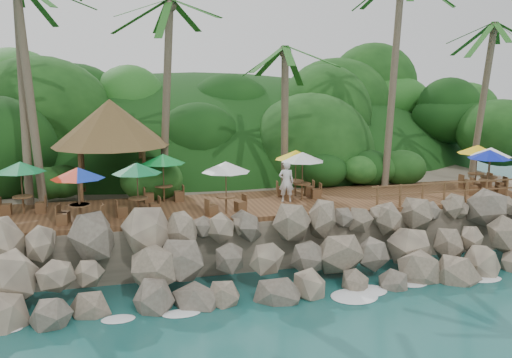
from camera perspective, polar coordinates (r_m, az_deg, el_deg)
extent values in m
plane|color=#19514F|center=(20.53, 4.44, -12.39)|extent=(140.00, 140.00, 0.00)
cube|color=gray|center=(35.10, -4.22, -0.88)|extent=(32.00, 25.20, 2.10)
ellipsoid|color=#143811|center=(42.55, -6.10, -0.32)|extent=(44.80, 28.00, 15.40)
cube|color=brown|center=(25.32, 0.00, -2.67)|extent=(26.00, 5.00, 0.20)
ellipsoid|color=white|center=(19.96, -21.87, -13.77)|extent=(1.20, 0.80, 0.06)
ellipsoid|color=white|center=(19.79, -12.98, -13.47)|extent=(1.20, 0.80, 0.06)
ellipsoid|color=white|center=(20.07, -4.18, -12.86)|extent=(1.20, 0.80, 0.06)
ellipsoid|color=white|center=(20.78, 4.16, -12.01)|extent=(1.20, 0.80, 0.06)
ellipsoid|color=white|center=(21.89, 11.74, -11.01)|extent=(1.20, 0.80, 0.06)
ellipsoid|color=white|center=(23.33, 18.44, -9.97)|extent=(1.20, 0.80, 0.06)
ellipsoid|color=white|center=(25.05, 24.26, -8.95)|extent=(1.20, 0.80, 0.06)
cylinder|color=brown|center=(26.03, -22.09, 7.92)|extent=(1.10, 1.49, 9.66)
cylinder|color=brown|center=(26.84, -22.75, 9.30)|extent=(0.58, 2.84, 10.76)
cylinder|color=brown|center=(26.97, -9.13, 7.91)|extent=(1.02, 1.08, 9.02)
ellipsoid|color=#23601E|center=(27.14, -9.42, 17.46)|extent=(6.00, 6.00, 2.40)
cylinder|color=brown|center=(27.87, 2.95, 6.03)|extent=(0.57, 0.65, 7.00)
ellipsoid|color=#23601E|center=(27.81, 3.02, 13.23)|extent=(6.00, 6.00, 2.40)
cylinder|color=brown|center=(29.84, 13.84, 9.78)|extent=(1.62, 1.71, 10.81)
cylinder|color=brown|center=(33.16, 22.12, 7.19)|extent=(0.84, 1.07, 8.38)
ellipsoid|color=#23601E|center=(33.23, 22.63, 14.41)|extent=(6.00, 6.00, 2.40)
cylinder|color=brown|center=(26.08, -17.45, 0.14)|extent=(0.16, 0.16, 2.40)
cylinder|color=brown|center=(26.10, -11.31, 0.44)|extent=(0.16, 0.16, 2.40)
cylinder|color=brown|center=(28.84, -17.24, 1.12)|extent=(0.16, 0.16, 2.40)
cylinder|color=brown|center=(28.85, -11.68, 1.38)|extent=(0.16, 0.16, 2.40)
cone|color=brown|center=(27.15, -14.64, 5.58)|extent=(5.47, 5.47, 2.20)
cylinder|color=brown|center=(23.48, -11.91, -2.81)|extent=(0.08, 0.08, 0.72)
cylinder|color=brown|center=(23.40, -11.95, -1.93)|extent=(0.81, 0.81, 0.05)
cylinder|color=brown|center=(23.33, -11.98, -1.12)|extent=(0.05, 0.05, 2.13)
cone|color=#0B6B37|center=(23.16, -12.06, 1.11)|extent=(2.03, 2.03, 0.44)
cube|color=brown|center=(23.39, -13.52, -3.27)|extent=(0.46, 0.46, 0.45)
cube|color=brown|center=(23.65, -10.29, -2.99)|extent=(0.46, 0.46, 0.45)
cylinder|color=brown|center=(26.13, 4.72, -1.26)|extent=(0.08, 0.08, 0.72)
cylinder|color=brown|center=(26.06, 4.73, -0.46)|extent=(0.81, 0.81, 0.05)
cylinder|color=brown|center=(26.00, 4.74, 0.27)|extent=(0.05, 0.05, 2.13)
cone|color=silver|center=(25.85, 4.77, 2.28)|extent=(2.03, 2.03, 0.44)
cube|color=brown|center=(26.01, 3.26, -1.60)|extent=(0.45, 0.45, 0.45)
cube|color=brown|center=(26.33, 6.15, -1.49)|extent=(0.45, 0.45, 0.45)
cylinder|color=brown|center=(26.78, 4.04, -0.96)|extent=(0.08, 0.08, 0.72)
cylinder|color=brown|center=(26.71, 4.05, -0.18)|extent=(0.81, 0.81, 0.05)
cylinder|color=brown|center=(26.65, 4.06, 0.53)|extent=(0.05, 0.05, 2.13)
cone|color=yellow|center=(26.50, 4.08, 2.49)|extent=(2.03, 2.03, 0.44)
cube|color=brown|center=(26.68, 2.61, -1.28)|extent=(0.46, 0.46, 0.45)
cube|color=brown|center=(26.95, 5.44, -1.20)|extent=(0.46, 0.46, 0.45)
cylinder|color=brown|center=(22.87, -17.55, -3.44)|extent=(0.08, 0.08, 0.72)
cylinder|color=brown|center=(22.79, -17.60, -2.54)|extent=(0.81, 0.81, 0.05)
cylinder|color=brown|center=(22.72, -17.65, -1.71)|extent=(0.05, 0.05, 2.13)
cone|color=red|center=(22.55, -17.78, 0.58)|extent=(2.03, 2.03, 0.44)
cube|color=brown|center=(22.88, -19.23, -3.88)|extent=(0.45, 0.45, 0.45)
cube|color=brown|center=(22.95, -15.84, -3.65)|extent=(0.45, 0.45, 0.45)
cylinder|color=brown|center=(25.20, -22.65, -2.49)|extent=(0.08, 0.08, 0.72)
cylinder|color=brown|center=(25.13, -22.71, -1.68)|extent=(0.81, 0.81, 0.05)
cylinder|color=brown|center=(25.06, -22.77, -0.92)|extent=(0.05, 0.05, 2.13)
cone|color=#0C7036|center=(24.91, -22.92, 1.16)|extent=(2.03, 2.03, 0.44)
cube|color=brown|center=(25.34, -24.15, -2.85)|extent=(0.41, 0.41, 0.45)
cube|color=brown|center=(25.13, -21.10, -2.74)|extent=(0.41, 0.41, 0.45)
cylinder|color=brown|center=(29.11, 22.51, -0.82)|extent=(0.08, 0.08, 0.72)
cylinder|color=brown|center=(29.04, 22.56, -0.10)|extent=(0.81, 0.81, 0.05)
cylinder|color=brown|center=(28.99, 22.61, 0.55)|extent=(0.05, 0.05, 2.13)
cone|color=#0D1DAC|center=(28.85, 22.74, 2.35)|extent=(2.03, 2.03, 0.44)
cube|color=brown|center=(28.93, 21.21, -1.06)|extent=(0.52, 0.52, 0.45)
cube|color=brown|center=(29.34, 23.75, -1.09)|extent=(0.52, 0.52, 0.45)
cylinder|color=brown|center=(25.79, -9.37, -1.52)|extent=(0.08, 0.08, 0.72)
cylinder|color=brown|center=(25.72, -9.39, -0.72)|extent=(0.81, 0.81, 0.05)
cylinder|color=brown|center=(25.65, -9.41, 0.02)|extent=(0.05, 0.05, 2.13)
cone|color=#0D7D2F|center=(25.50, -9.47, 2.05)|extent=(2.03, 2.03, 0.44)
cube|color=brown|center=(25.75, -10.85, -1.90)|extent=(0.42, 0.42, 0.45)
cube|color=brown|center=(25.91, -7.87, -1.73)|extent=(0.42, 0.42, 0.45)
cylinder|color=brown|center=(30.79, 21.48, -0.16)|extent=(0.08, 0.08, 0.72)
cylinder|color=brown|center=(30.73, 21.53, 0.52)|extent=(0.81, 0.81, 0.05)
cylinder|color=brown|center=(30.68, 21.57, 1.14)|extent=(0.05, 0.05, 2.13)
cone|color=yellow|center=(30.55, 21.69, 2.84)|extent=(2.03, 2.03, 0.44)
cube|color=brown|center=(30.39, 20.48, -0.49)|extent=(0.43, 0.43, 0.45)
cube|color=brown|center=(31.25, 22.42, -0.33)|extent=(0.43, 0.43, 0.45)
cylinder|color=brown|center=(23.31, -3.06, -2.69)|extent=(0.08, 0.08, 0.72)
cylinder|color=brown|center=(23.23, -3.07, -1.81)|extent=(0.81, 0.81, 0.05)
cylinder|color=brown|center=(23.16, -3.08, -0.99)|extent=(0.05, 0.05, 2.13)
cone|color=silver|center=(22.99, -3.10, 1.26)|extent=(2.03, 2.03, 0.44)
cube|color=brown|center=(23.04, -4.54, -3.22)|extent=(0.51, 0.51, 0.45)
cube|color=brown|center=(23.66, -1.61, -2.82)|extent=(0.51, 0.51, 0.45)
cylinder|color=brown|center=(29.99, 22.63, -0.51)|extent=(0.08, 0.08, 0.72)
cylinder|color=brown|center=(29.93, 22.68, 0.18)|extent=(0.81, 0.81, 0.05)
cylinder|color=brown|center=(29.88, 22.73, 0.82)|extent=(0.05, 0.05, 2.13)
cone|color=white|center=(29.75, 22.85, 2.57)|extent=(2.03, 2.03, 0.44)
cube|color=brown|center=(29.68, 21.49, -0.81)|extent=(0.45, 0.45, 0.45)
cube|color=brown|center=(30.37, 23.71, -0.72)|extent=(0.45, 0.45, 0.45)
cylinder|color=brown|center=(22.87, -17.47, -3.43)|extent=(0.08, 0.08, 0.72)
cylinder|color=brown|center=(22.79, -17.52, -2.53)|extent=(0.81, 0.81, 0.05)
cylinder|color=brown|center=(22.71, -17.57, -1.70)|extent=(0.05, 0.05, 2.13)
cone|color=#0C2CA3|center=(22.54, -17.70, 0.58)|extent=(2.03, 2.03, 0.44)
cube|color=brown|center=(23.14, -19.03, -3.71)|extent=(0.51, 0.51, 0.45)
cube|color=brown|center=(22.68, -15.84, -3.82)|extent=(0.51, 0.51, 0.45)
cylinder|color=brown|center=(24.75, 12.29, -1.80)|extent=(0.10, 0.10, 1.00)
cylinder|color=brown|center=(25.27, 14.51, -1.65)|extent=(0.10, 0.10, 1.00)
cylinder|color=brown|center=(25.82, 16.64, -1.49)|extent=(0.10, 0.10, 1.00)
cylinder|color=brown|center=(26.41, 18.67, -1.35)|extent=(0.10, 0.10, 1.00)
cylinder|color=brown|center=(27.03, 20.62, -1.21)|extent=(0.10, 0.10, 1.00)
cylinder|color=brown|center=(27.68, 22.47, -1.07)|extent=(0.10, 0.10, 1.00)
cylinder|color=brown|center=(28.35, 24.24, -0.94)|extent=(0.10, 0.10, 1.00)
cube|color=brown|center=(26.63, 19.72, -0.33)|extent=(8.30, 0.06, 0.06)
cube|color=brown|center=(26.70, 19.66, -1.17)|extent=(8.30, 0.06, 0.06)
imported|color=silver|center=(25.31, 3.11, -0.29)|extent=(0.77, 0.59, 1.88)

